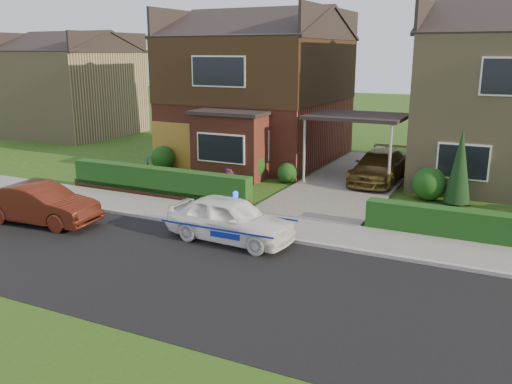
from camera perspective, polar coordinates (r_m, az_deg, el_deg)
The scene contains 23 objects.
ground at distance 12.99m, azimuth -3.57°, elevation -9.11°, with size 120.00×120.00×0.00m, color #234713.
road at distance 12.99m, azimuth -3.57°, elevation -9.11°, with size 60.00×6.00×0.02m, color black.
kerb at distance 15.50m, azimuth 2.03°, elevation -4.85°, with size 60.00×0.16×0.12m, color #9E9993.
sidewalk at distance 16.42m, azimuth 3.54°, elevation -3.78°, with size 60.00×2.00×0.10m, color slate.
driveway at distance 22.71m, azimuth 10.30°, elevation 1.22°, with size 3.80×12.00×0.12m, color #666059.
house_left at distance 26.94m, azimuth 0.34°, elevation 11.59°, with size 7.50×9.53×7.25m.
carport_link at distance 22.22m, azimuth 10.57°, elevation 7.72°, with size 3.80×3.00×2.77m.
garage_door at distance 25.10m, azimuth -8.73°, elevation 4.85°, with size 2.20×0.10×2.10m, color olive.
dwarf_wall at distance 20.18m, azimuth -10.45°, elevation -0.12°, with size 7.70×0.25×0.36m, color brown.
hedge_left at distance 20.34m, azimuth -10.18°, elevation -0.51°, with size 7.50×0.55×0.90m, color #143310.
hedge_right at distance 16.50m, azimuth 24.33°, elevation -5.20°, with size 7.50×0.55×0.80m, color #143310.
shrub_left_far at distance 24.96m, azimuth -9.77°, elevation 3.57°, with size 1.08×1.08×1.08m, color #143310.
shrub_left_mid at distance 22.45m, azimuth -0.71°, elevation 2.87°, with size 1.32×1.32×1.32m, color #143310.
shrub_left_near at distance 22.11m, azimuth 3.35°, elevation 2.03°, with size 0.84×0.84×0.84m, color #143310.
shrub_right_near at distance 20.42m, azimuth 17.75°, elevation 0.81°, with size 1.20×1.20×1.20m, color #143310.
conifer_a at distance 19.97m, azimuth 20.64°, elevation 2.33°, with size 0.90×0.90×2.60m, color black.
neighbour_left at distance 37.05m, azimuth -18.64°, elevation 9.78°, with size 6.50×7.00×5.20m, color #97845C.
police_car at distance 15.24m, azimuth -2.73°, elevation -2.92°, with size 3.44×3.83×1.44m.
driveway_car at distance 22.33m, azimuth 12.85°, elevation 2.63°, with size 1.72×4.23×1.23m, color brown.
street_car at distance 18.04m, azimuth -21.76°, elevation -1.23°, with size 3.78×1.32×1.25m, color #491A0F.
potted_plant_a at distance 24.90m, azimuth -11.35°, elevation 3.00°, with size 0.36×0.24×0.68m, color gray.
potted_plant_b at distance 21.49m, azimuth -9.11°, elevation 1.37°, with size 0.41×0.33×0.74m, color gray.
potted_plant_c at distance 21.19m, azimuth -2.77°, elevation 1.40°, with size 0.44×0.44×0.78m, color gray.
Camera 1 is at (5.97, -10.30, 5.21)m, focal length 38.00 mm.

